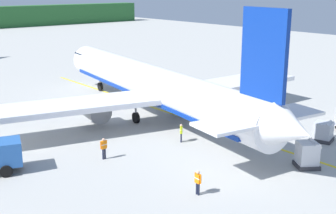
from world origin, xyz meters
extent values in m
cylinder|color=white|center=(31.03, 20.47, 3.50)|extent=(9.11, 36.16, 3.80)
cone|color=white|center=(33.88, 39.46, 3.50)|extent=(3.93, 2.91, 3.61)
cone|color=white|center=(28.11, 1.09, 3.90)|extent=(3.67, 3.64, 3.23)
cube|color=#192333|center=(33.56, 37.28, 4.36)|extent=(3.55, 2.85, 0.60)
cube|color=white|center=(21.69, 19.85, 2.83)|extent=(16.69, 8.67, 0.50)
cylinder|color=slate|center=(24.67, 21.23, 1.63)|extent=(2.65, 3.49, 2.20)
cube|color=white|center=(39.77, 17.13, 2.83)|extent=(16.20, 5.51, 0.50)
cylinder|color=slate|center=(37.33, 19.32, 1.63)|extent=(2.65, 3.49, 2.20)
cube|color=navy|center=(28.58, 4.15, 8.65)|extent=(1.01, 4.40, 6.50)
cube|color=white|center=(28.58, 4.15, 3.90)|extent=(10.76, 4.71, 0.24)
cube|color=navy|center=(31.03, 20.47, 2.46)|extent=(8.39, 32.58, 0.36)
cylinder|color=black|center=(33.06, 34.00, 0.55)|extent=(0.51, 1.14, 1.10)
cylinder|color=gray|center=(33.06, 34.00, 1.35)|extent=(0.20, 0.20, 0.50)
cylinder|color=black|center=(28.23, 19.37, 0.55)|extent=(0.51, 1.14, 1.10)
cylinder|color=gray|center=(28.23, 19.37, 1.35)|extent=(0.20, 0.20, 0.50)
cylinder|color=black|center=(33.38, 18.60, 0.55)|extent=(0.51, 1.14, 1.10)
cylinder|color=gray|center=(33.38, 18.60, 1.35)|extent=(0.20, 0.20, 0.50)
cube|color=#2659A5|center=(13.94, 15.58, 1.50)|extent=(2.42, 2.67, 1.80)
cube|color=#192333|center=(14.74, 15.30, 1.86)|extent=(0.68, 1.77, 0.94)
cylinder|color=black|center=(14.02, 16.71, 0.45)|extent=(0.94, 0.56, 0.90)
cylinder|color=black|center=(13.29, 14.64, 0.45)|extent=(0.94, 0.56, 0.90)
cube|color=#333338|center=(31.51, 1.85, 0.15)|extent=(2.28, 2.28, 0.30)
cube|color=silver|center=(31.51, 1.85, 1.14)|extent=(2.00, 2.00, 1.68)
cube|color=silver|center=(31.93, 1.57, 1.83)|extent=(1.32, 1.54, 0.54)
cube|color=#333338|center=(37.77, 4.35, 0.15)|extent=(2.12, 2.12, 0.30)
cube|color=silver|center=(37.77, 4.35, 1.01)|extent=(1.87, 1.87, 1.42)
cube|color=silver|center=(37.93, 3.85, 1.57)|extent=(1.63, 1.03, 0.55)
cylinder|color=#191E33|center=(20.49, 13.12, 0.43)|extent=(0.14, 0.14, 0.87)
cylinder|color=#191E33|center=(20.67, 13.13, 0.43)|extent=(0.14, 0.14, 0.87)
cube|color=orange|center=(20.58, 13.12, 1.19)|extent=(0.44, 0.23, 0.65)
cube|color=silver|center=(20.58, 13.12, 1.23)|extent=(0.45, 0.24, 0.06)
sphere|color=tan|center=(20.58, 13.12, 1.64)|extent=(0.24, 0.24, 0.24)
cylinder|color=orange|center=(20.31, 13.12, 1.23)|extent=(0.09, 0.09, 0.62)
cylinder|color=orange|center=(20.85, 13.13, 1.23)|extent=(0.09, 0.09, 0.62)
cylinder|color=#191E33|center=(28.00, 12.27, 0.41)|extent=(0.14, 0.14, 0.82)
cylinder|color=#191E33|center=(27.89, 12.13, 0.41)|extent=(0.14, 0.14, 0.82)
cube|color=#CCE519|center=(27.95, 12.20, 1.12)|extent=(0.45, 0.48, 0.61)
cube|color=silver|center=(27.95, 12.20, 1.15)|extent=(0.47, 0.49, 0.06)
sphere|color=tan|center=(27.95, 12.20, 1.54)|extent=(0.22, 0.22, 0.22)
cylinder|color=#CCE519|center=(28.12, 12.40, 1.15)|extent=(0.09, 0.09, 0.58)
cylinder|color=#CCE519|center=(27.77, 11.99, 1.15)|extent=(0.09, 0.09, 0.58)
cylinder|color=#191E33|center=(21.95, 3.85, 0.42)|extent=(0.14, 0.14, 0.84)
cylinder|color=#191E33|center=(21.94, 3.67, 0.42)|extent=(0.14, 0.14, 0.84)
cube|color=orange|center=(21.95, 3.76, 1.15)|extent=(0.24, 0.45, 0.63)
cube|color=silver|center=(21.95, 3.76, 1.18)|extent=(0.25, 0.46, 0.06)
sphere|color=tan|center=(21.95, 3.76, 1.58)|extent=(0.23, 0.23, 0.23)
cylinder|color=orange|center=(21.96, 4.03, 1.18)|extent=(0.09, 0.09, 0.60)
cylinder|color=orange|center=(21.93, 3.49, 1.18)|extent=(0.09, 0.09, 0.60)
cube|color=yellow|center=(33.18, 15.47, 0.01)|extent=(0.30, 60.00, 0.01)
camera|label=1|loc=(3.09, -15.76, 13.35)|focal=47.95mm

